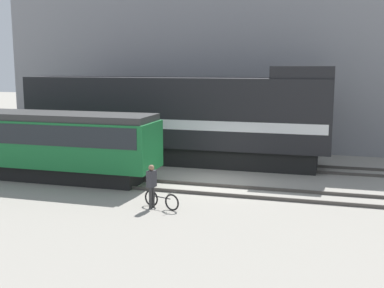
% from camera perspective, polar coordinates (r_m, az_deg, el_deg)
% --- Properties ---
extents(ground_plane, '(120.00, 120.00, 0.00)m').
position_cam_1_polar(ground_plane, '(21.79, 2.62, -4.65)').
color(ground_plane, gray).
extents(track_near, '(60.00, 1.51, 0.14)m').
position_cam_1_polar(track_near, '(20.53, 1.74, -5.33)').
color(track_near, '#47423D').
rests_on(track_near, ground).
extents(track_far, '(60.00, 1.51, 0.14)m').
position_cam_1_polar(track_far, '(25.64, 4.79, -2.38)').
color(track_far, '#47423D').
rests_on(track_far, ground).
extents(building_backdrop, '(33.15, 6.00, 11.33)m').
position_cam_1_polar(building_backdrop, '(32.60, 7.67, 9.97)').
color(building_backdrop, gray).
rests_on(building_backdrop, ground).
extents(freight_locomotive, '(16.60, 3.04, 5.22)m').
position_cam_1_polar(freight_locomotive, '(26.07, -1.91, 3.11)').
color(freight_locomotive, black).
rests_on(freight_locomotive, ground).
extents(streetcar, '(11.87, 2.54, 3.11)m').
position_cam_1_polar(streetcar, '(23.65, -18.17, 0.39)').
color(streetcar, black).
rests_on(streetcar, ground).
extents(bicycle, '(1.54, 0.65, 0.69)m').
position_cam_1_polar(bicycle, '(17.98, -3.64, -6.66)').
color(bicycle, black).
rests_on(bicycle, ground).
extents(person, '(0.32, 0.41, 1.64)m').
position_cam_1_polar(person, '(17.91, -4.82, -4.51)').
color(person, '#333333').
rests_on(person, ground).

